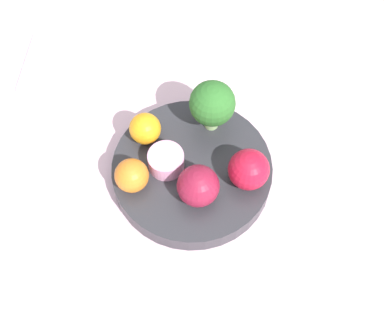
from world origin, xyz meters
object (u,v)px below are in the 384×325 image
(apple_red, at_px, (249,170))
(small_cup, at_px, (166,160))
(broccoli, at_px, (212,104))
(bowl, at_px, (192,172))
(orange_front, at_px, (145,129))
(napkin, at_px, (74,66))
(orange_back, at_px, (132,176))
(apple_green, at_px, (198,186))

(apple_red, height_order, small_cup, apple_red)
(broccoli, xyz_separation_m, apple_red, (0.08, 0.05, -0.02))
(bowl, relative_size, apple_red, 4.00)
(orange_front, relative_size, napkin, 0.27)
(orange_front, bearing_deg, orange_back, -8.72)
(broccoli, height_order, napkin, broccoli)
(apple_red, bearing_deg, bowl, -102.53)
(apple_red, xyz_separation_m, orange_back, (0.01, -0.14, -0.00))
(orange_back, bearing_deg, small_cup, 124.75)
(apple_red, bearing_deg, small_cup, -98.80)
(apple_red, distance_m, orange_front, 0.14)
(apple_green, relative_size, orange_front, 1.26)
(apple_green, relative_size, napkin, 0.34)
(apple_red, relative_size, napkin, 0.33)
(small_cup, distance_m, napkin, 0.23)
(apple_red, distance_m, orange_back, 0.14)
(orange_front, distance_m, orange_back, 0.07)
(small_cup, bearing_deg, orange_back, -55.25)
(napkin, bearing_deg, orange_back, 28.37)
(bowl, height_order, apple_green, apple_green)
(apple_green, xyz_separation_m, orange_back, (-0.01, -0.08, -0.00))
(bowl, xyz_separation_m, apple_green, (0.04, 0.01, 0.04))
(apple_red, height_order, apple_green, same)
(small_cup, bearing_deg, orange_front, -144.72)
(bowl, height_order, apple_red, apple_red)
(apple_green, height_order, napkin, apple_green)
(broccoli, height_order, orange_back, broccoli)
(apple_red, distance_m, napkin, 0.31)
(broccoli, distance_m, apple_red, 0.09)
(bowl, bearing_deg, orange_back, -69.40)
(orange_front, bearing_deg, bowl, 56.05)
(bowl, bearing_deg, orange_front, -123.95)
(orange_front, height_order, orange_back, orange_back)
(broccoli, xyz_separation_m, apple_green, (0.10, -0.01, -0.02))
(bowl, distance_m, orange_back, 0.08)
(bowl, relative_size, napkin, 1.34)
(broccoli, bearing_deg, orange_front, -75.09)
(apple_red, xyz_separation_m, orange_front, (-0.06, -0.13, -0.01))
(small_cup, xyz_separation_m, napkin, (-0.17, -0.15, -0.04))
(apple_green, distance_m, orange_front, 0.11)
(broccoli, bearing_deg, bowl, -19.61)
(broccoli, xyz_separation_m, small_cup, (0.06, -0.05, -0.03))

